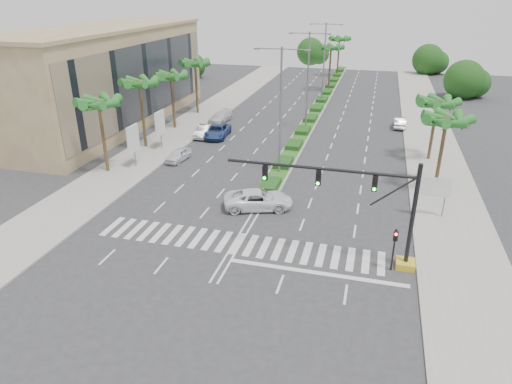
# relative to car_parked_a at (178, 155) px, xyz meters

# --- Properties ---
(ground) EXTENTS (160.00, 160.00, 0.00)m
(ground) POSITION_rel_car_parked_a_xyz_m (11.06, -14.83, -0.64)
(ground) COLOR #333335
(ground) RESTS_ON ground
(footpath_right) EXTENTS (6.00, 120.00, 0.15)m
(footpath_right) POSITION_rel_car_parked_a_xyz_m (26.26, 5.17, -0.56)
(footpath_right) COLOR gray
(footpath_right) RESTS_ON ground
(footpath_left) EXTENTS (6.00, 120.00, 0.15)m
(footpath_left) POSITION_rel_car_parked_a_xyz_m (-4.14, 5.17, -0.56)
(footpath_left) COLOR gray
(footpath_left) RESTS_ON ground
(median) EXTENTS (2.20, 75.00, 0.20)m
(median) POSITION_rel_car_parked_a_xyz_m (11.06, 30.17, -0.54)
(median) COLOR gray
(median) RESTS_ON ground
(median_grass) EXTENTS (1.80, 75.00, 0.04)m
(median_grass) POSITION_rel_car_parked_a_xyz_m (11.06, 30.17, -0.42)
(median_grass) COLOR #346121
(median_grass) RESTS_ON median
(building) EXTENTS (12.00, 36.00, 12.00)m
(building) POSITION_rel_car_parked_a_xyz_m (-14.94, 11.17, 5.36)
(building) COLOR tan
(building) RESTS_ON ground
(signal_gantry) EXTENTS (12.60, 1.20, 7.20)m
(signal_gantry) POSITION_rel_car_parked_a_xyz_m (20.33, -14.83, 2.82)
(signal_gantry) COLOR gold
(signal_gantry) RESTS_ON ground
(pedestrian_signal) EXTENTS (0.28, 0.36, 3.00)m
(pedestrian_signal) POSITION_rel_car_parked_a_xyz_m (21.66, -15.50, 1.41)
(pedestrian_signal) COLOR black
(pedestrian_signal) RESTS_ON ground
(direction_sign) EXTENTS (2.70, 0.11, 3.40)m
(direction_sign) POSITION_rel_car_parked_a_xyz_m (24.56, -6.84, 1.82)
(direction_sign) COLOR slate
(direction_sign) RESTS_ON ground
(billboard_near) EXTENTS (0.18, 2.10, 4.35)m
(billboard_near) POSITION_rel_car_parked_a_xyz_m (-3.44, -2.83, 2.32)
(billboard_near) COLOR slate
(billboard_near) RESTS_ON ground
(billboard_far) EXTENTS (0.18, 2.10, 4.35)m
(billboard_far) POSITION_rel_car_parked_a_xyz_m (-3.44, 3.17, 2.32)
(billboard_far) COLOR slate
(billboard_far) RESTS_ON ground
(palm_left_near) EXTENTS (4.57, 4.68, 7.55)m
(palm_left_near) POSITION_rel_car_parked_a_xyz_m (-5.44, -4.83, 6.05)
(palm_left_near) COLOR brown
(palm_left_near) RESTS_ON ground
(palm_left_mid) EXTENTS (4.57, 4.68, 7.95)m
(palm_left_mid) POSITION_rel_car_parked_a_xyz_m (-5.44, 3.17, 6.44)
(palm_left_mid) COLOR brown
(palm_left_mid) RESTS_ON ground
(palm_left_far) EXTENTS (4.57, 4.68, 7.35)m
(palm_left_far) POSITION_rel_car_parked_a_xyz_m (-5.44, 11.17, 5.86)
(palm_left_far) COLOR brown
(palm_left_far) RESTS_ON ground
(palm_left_end) EXTENTS (4.57, 4.68, 7.75)m
(palm_left_end) POSITION_rel_car_parked_a_xyz_m (-5.44, 19.17, 6.25)
(palm_left_end) COLOR brown
(palm_left_end) RESTS_ON ground
(palm_right_near) EXTENTS (4.57, 4.68, 7.05)m
(palm_right_near) POSITION_rel_car_parked_a_xyz_m (25.56, -0.83, 5.57)
(palm_right_near) COLOR brown
(palm_right_near) RESTS_ON ground
(palm_right_far) EXTENTS (4.57, 4.68, 6.75)m
(palm_right_far) POSITION_rel_car_parked_a_xyz_m (25.56, 7.17, 5.28)
(palm_right_far) COLOR brown
(palm_right_far) RESTS_ON ground
(palm_median_a) EXTENTS (4.57, 4.68, 8.05)m
(palm_median_a) POSITION_rel_car_parked_a_xyz_m (11.06, 40.17, 6.54)
(palm_median_a) COLOR brown
(palm_median_a) RESTS_ON ground
(palm_median_b) EXTENTS (4.57, 4.68, 8.05)m
(palm_median_b) POSITION_rel_car_parked_a_xyz_m (11.06, 55.17, 6.54)
(palm_median_b) COLOR brown
(palm_median_b) RESTS_ON ground
(streetlight_near) EXTENTS (5.10, 0.25, 12.00)m
(streetlight_near) POSITION_rel_car_parked_a_xyz_m (11.06, -0.83, 6.17)
(streetlight_near) COLOR slate
(streetlight_near) RESTS_ON ground
(streetlight_mid) EXTENTS (5.10, 0.25, 12.00)m
(streetlight_mid) POSITION_rel_car_parked_a_xyz_m (11.06, 15.17, 6.17)
(streetlight_mid) COLOR slate
(streetlight_mid) RESTS_ON ground
(streetlight_far) EXTENTS (5.10, 0.25, 12.00)m
(streetlight_far) POSITION_rel_car_parked_a_xyz_m (11.06, 31.17, 6.17)
(streetlight_far) COLOR slate
(streetlight_far) RESTS_ON ground
(car_parked_a) EXTENTS (1.93, 3.89, 1.27)m
(car_parked_a) POSITION_rel_car_parked_a_xyz_m (0.00, 0.00, 0.00)
(car_parked_a) COLOR white
(car_parked_a) RESTS_ON ground
(car_parked_b) EXTENTS (1.65, 4.33, 1.41)m
(car_parked_b) POSITION_rel_car_parked_a_xyz_m (-0.47, 8.76, 0.07)
(car_parked_b) COLOR #B8B8BD
(car_parked_b) RESTS_ON ground
(car_parked_c) EXTENTS (2.85, 5.50, 1.48)m
(car_parked_c) POSITION_rel_car_parked_a_xyz_m (1.18, 9.02, 0.10)
(car_parked_c) COLOR navy
(car_parked_c) RESTS_ON ground
(car_parked_d) EXTENTS (2.48, 4.98, 1.39)m
(car_parked_d) POSITION_rel_car_parked_a_xyz_m (-0.74, 15.74, 0.06)
(car_parked_d) COLOR silver
(car_parked_d) RESTS_ON ground
(car_crossing) EXTENTS (6.19, 4.27, 1.57)m
(car_crossing) POSITION_rel_car_parked_a_xyz_m (11.05, -8.84, 0.15)
(car_crossing) COLOR white
(car_crossing) RESTS_ON ground
(car_right) EXTENTS (1.66, 4.27, 1.39)m
(car_right) POSITION_rel_car_parked_a_xyz_m (22.86, 19.19, 0.06)
(car_right) COLOR #B8B8BD
(car_right) RESTS_ON ground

